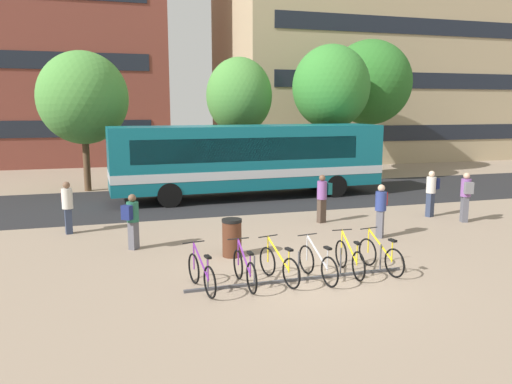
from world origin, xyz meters
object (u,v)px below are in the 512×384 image
object	(u,v)px
city_bus	(250,158)
parked_bicycle_purple_0	(201,274)
commuter_teal_pack_0	(323,195)
commuter_navy_pack_3	(132,218)
commuter_navy_pack_5	(431,190)
street_tree_3	(331,87)
parked_bicycle_yellow_4	(350,259)
commuter_maroon_pack_2	(67,204)
parked_bicycle_silver_3	(318,264)
commuter_red_pack_4	(381,207)
street_tree_0	(83,98)
parked_bicycle_yellow_5	(381,256)
street_tree_1	(239,96)
street_tree_2	(370,83)
parked_bicycle_purple_1	(245,270)
parked_bicycle_yellow_2	(279,266)
trash_bin	(232,238)
commuter_grey_pack_1	(466,194)

from	to	relation	value
city_bus	parked_bicycle_purple_0	world-z (taller)	city_bus
commuter_teal_pack_0	commuter_navy_pack_3	size ratio (longest dim) A/B	1.06
commuter_navy_pack_5	street_tree_3	bearing A→B (deg)	-113.13
commuter_navy_pack_5	parked_bicycle_yellow_4	bearing A→B (deg)	18.29
city_bus	commuter_navy_pack_5	size ratio (longest dim) A/B	7.10
commuter_teal_pack_0	commuter_maroon_pack_2	bearing A→B (deg)	-22.66
commuter_maroon_pack_2	parked_bicycle_silver_3	bearing A→B (deg)	31.95
parked_bicycle_purple_0	street_tree_3	size ratio (longest dim) A/B	0.24
parked_bicycle_yellow_4	commuter_red_pack_4	world-z (taller)	commuter_red_pack_4
parked_bicycle_yellow_4	street_tree_0	xyz separation A→B (m)	(-6.46, 14.77, 4.03)
commuter_red_pack_4	parked_bicycle_yellow_5	bearing A→B (deg)	11.76
parked_bicycle_purple_0	commuter_navy_pack_3	size ratio (longest dim) A/B	1.07
street_tree_1	street_tree_0	bearing A→B (deg)	-175.15
commuter_red_pack_4	street_tree_2	world-z (taller)	street_tree_2
street_tree_3	city_bus	bearing A→B (deg)	-147.89
parked_bicycle_purple_0	parked_bicycle_yellow_4	bearing A→B (deg)	-98.30
parked_bicycle_purple_0	commuter_navy_pack_3	xyz separation A→B (m)	(-1.27, 3.77, 0.53)
commuter_teal_pack_0	commuter_red_pack_4	distance (m)	2.55
parked_bicycle_purple_1	street_tree_2	distance (m)	22.19
parked_bicycle_yellow_2	commuter_navy_pack_3	xyz separation A→B (m)	(-3.09, 3.74, 0.53)
parked_bicycle_purple_0	trash_bin	size ratio (longest dim) A/B	1.66
parked_bicycle_purple_1	commuter_teal_pack_0	xyz separation A→B (m)	(4.29, 5.36, 0.59)
city_bus	parked_bicycle_yellow_2	distance (m)	11.19
street_tree_0	parked_bicycle_purple_1	bearing A→B (deg)	-75.64
street_tree_1	street_tree_2	xyz separation A→B (m)	(8.73, 1.97, 0.89)
commuter_grey_pack_1	commuter_navy_pack_5	world-z (taller)	commuter_grey_pack_1
parked_bicycle_purple_1	parked_bicycle_yellow_4	bearing A→B (deg)	-90.41
parked_bicycle_yellow_5	commuter_maroon_pack_2	distance (m)	9.84
commuter_teal_pack_0	commuter_red_pack_4	bearing A→B (deg)	93.60
parked_bicycle_purple_1	commuter_teal_pack_0	bearing A→B (deg)	-40.81
parked_bicycle_yellow_4	trash_bin	world-z (taller)	trash_bin
commuter_grey_pack_1	street_tree_2	xyz separation A→B (m)	(3.59, 13.49, 4.45)
parked_bicycle_yellow_5	commuter_grey_pack_1	world-z (taller)	commuter_grey_pack_1
parked_bicycle_yellow_4	commuter_red_pack_4	distance (m)	3.87
parked_bicycle_yellow_2	commuter_teal_pack_0	xyz separation A→B (m)	(3.46, 5.33, 0.59)
parked_bicycle_yellow_4	commuter_navy_pack_5	bearing A→B (deg)	-46.33
commuter_grey_pack_1	commuter_navy_pack_5	size ratio (longest dim) A/B	1.03
city_bus	parked_bicycle_yellow_2	bearing A→B (deg)	-104.22
commuter_teal_pack_0	street_tree_1	distance (m)	10.77
commuter_navy_pack_5	street_tree_3	size ratio (longest dim) A/B	0.24
trash_bin	street_tree_2	distance (m)	20.20
commuter_grey_pack_1	street_tree_0	size ratio (longest dim) A/B	0.27
parked_bicycle_yellow_5	street_tree_3	xyz separation A→B (m)	(5.16, 14.22, 4.65)
parked_bicycle_silver_3	commuter_maroon_pack_2	world-z (taller)	commuter_maroon_pack_2
city_bus	commuter_teal_pack_0	world-z (taller)	city_bus
commuter_navy_pack_5	commuter_red_pack_4	bearing A→B (deg)	10.41
parked_bicycle_yellow_4	commuter_navy_pack_5	distance (m)	7.77
commuter_grey_pack_1	commuter_red_pack_4	xyz separation A→B (m)	(-3.94, -1.02, -0.05)
parked_bicycle_yellow_5	parked_bicycle_yellow_4	bearing A→B (deg)	79.20
parked_bicycle_yellow_2	parked_bicycle_silver_3	bearing A→B (deg)	-112.20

